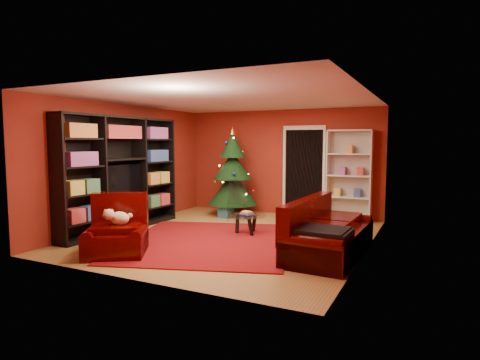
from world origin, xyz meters
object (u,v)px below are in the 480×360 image
at_px(dog, 120,218).
at_px(white_bookshelf, 349,176).
at_px(gift_box_teal, 225,211).
at_px(gift_box_green, 228,210).
at_px(coffee_table, 247,224).
at_px(media_unit, 120,174).
at_px(gift_box_red, 230,207).
at_px(armchair, 116,231).
at_px(acrylic_chair, 237,202).
at_px(sofa, 330,227).
at_px(christmas_tree, 233,172).
at_px(rug, 207,241).

bearing_deg(dog, white_bookshelf, 26.51).
height_order(gift_box_teal, gift_box_green, gift_box_teal).
bearing_deg(coffee_table, media_unit, -162.29).
height_order(media_unit, gift_box_red, media_unit).
xyz_separation_m(armchair, coffee_table, (1.27, 2.24, -0.20)).
height_order(armchair, acrylic_chair, acrylic_chair).
relative_size(gift_box_teal, coffee_table, 0.37).
height_order(gift_box_red, sofa, sofa).
bearing_deg(sofa, armchair, 117.59).
distance_m(gift_box_green, coffee_table, 2.08).
bearing_deg(sofa, acrylic_chair, 55.66).
distance_m(christmas_tree, gift_box_teal, 0.99).
height_order(gift_box_red, acrylic_chair, acrylic_chair).
bearing_deg(dog, gift_box_red, 62.38).
height_order(white_bookshelf, dog, white_bookshelf).
relative_size(christmas_tree, acrylic_chair, 2.57).
bearing_deg(white_bookshelf, gift_box_red, 178.16).
height_order(sofa, acrylic_chair, sofa).
distance_m(gift_box_red, armchair, 4.55).
distance_m(gift_box_green, armchair, 3.88).
distance_m(gift_box_green, gift_box_red, 0.71).
bearing_deg(media_unit, rug, -0.18).
relative_size(gift_box_red, white_bookshelf, 0.10).
bearing_deg(christmas_tree, gift_box_red, 123.04).
relative_size(gift_box_red, sofa, 0.10).
height_order(armchair, dog, armchair).
distance_m(rug, gift_box_teal, 2.44).
height_order(christmas_tree, armchair, christmas_tree).
relative_size(sofa, acrylic_chair, 2.48).
xyz_separation_m(gift_box_teal, armchair, (-0.03, -3.64, 0.25)).
height_order(rug, dog, dog).
height_order(rug, christmas_tree, christmas_tree).
xyz_separation_m(media_unit, gift_box_green, (1.20, 2.43, -1.03)).
bearing_deg(acrylic_chair, coffee_table, -76.06).
height_order(christmas_tree, dog, christmas_tree).
xyz_separation_m(gift_box_green, sofa, (3.10, -2.42, 0.33)).
relative_size(gift_box_teal, armchair, 0.27).
xyz_separation_m(rug, media_unit, (-2.09, 0.09, 1.15)).
xyz_separation_m(armchair, dog, (0.02, 0.07, 0.19)).
bearing_deg(gift_box_teal, media_unit, -119.46).
distance_m(media_unit, christmas_tree, 2.85).
height_order(gift_box_green, sofa, sofa).
height_order(gift_box_green, dog, dog).
relative_size(gift_box_teal, sofa, 0.13).
bearing_deg(coffee_table, dog, -120.08).
height_order(gift_box_teal, acrylic_chair, acrylic_chair).
xyz_separation_m(rug, gift_box_green, (-0.89, 2.52, 0.12)).
bearing_deg(armchair, acrylic_chair, 50.83).
relative_size(gift_box_green, acrylic_chair, 0.30).
relative_size(white_bookshelf, sofa, 1.01).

